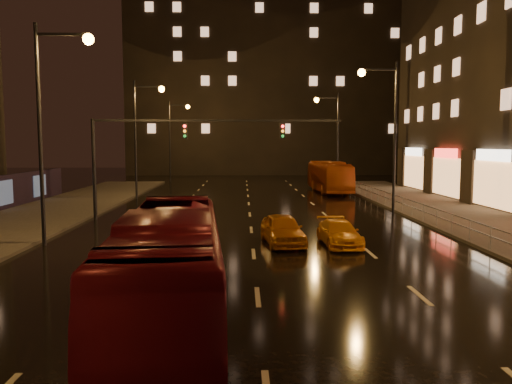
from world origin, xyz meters
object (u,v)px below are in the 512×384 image
taxi_far (339,233)px  bus_curb (329,177)px  bus_red (170,266)px  taxi_near (283,229)px

taxi_far → bus_curb: bearing=78.5°
bus_red → taxi_near: size_ratio=2.57×
taxi_near → taxi_far: taxi_near is taller
taxi_near → taxi_far: (2.61, -0.22, -0.14)m
bus_curb → taxi_near: (-6.57, -25.57, -0.80)m
bus_red → bus_curb: (10.32, 35.57, 0.02)m
bus_red → taxi_near: bus_red is taller
bus_curb → taxi_far: bearing=-100.4°
bus_curb → taxi_far: bus_curb is taller
bus_red → taxi_near: bearing=64.8°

